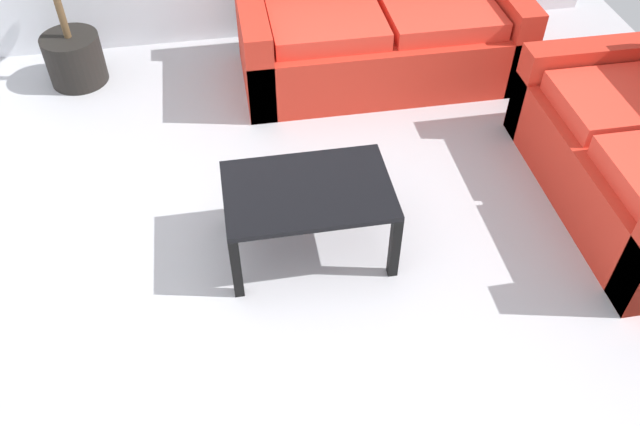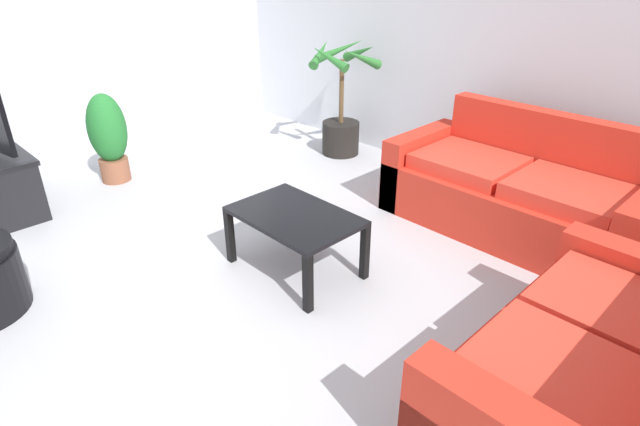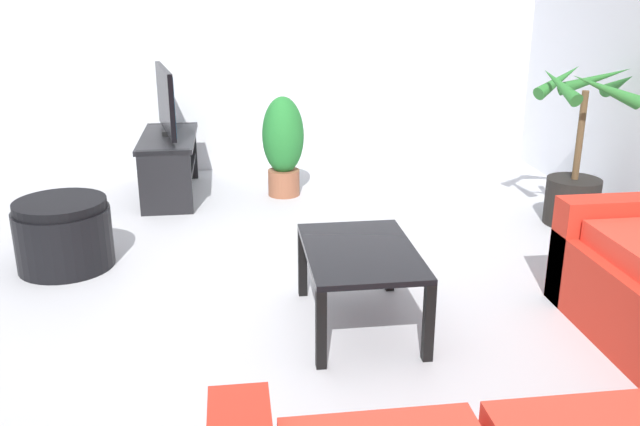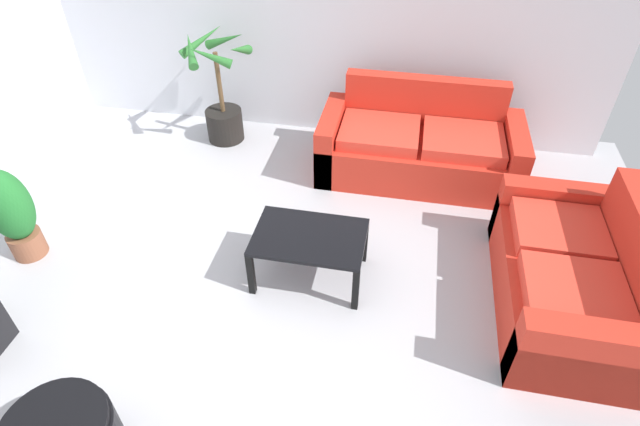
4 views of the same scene
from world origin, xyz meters
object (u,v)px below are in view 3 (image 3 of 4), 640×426
(potted_palm, at_px, (577,167))
(tv_stand, at_px, (170,157))
(coffee_table, at_px, (360,260))
(potted_plant_small, at_px, (283,143))
(ottoman, at_px, (64,234))
(tv, at_px, (166,100))

(potted_palm, bearing_deg, tv_stand, -110.25)
(coffee_table, distance_m, potted_plant_small, 2.41)
(potted_palm, xyz_separation_m, ottoman, (0.36, -3.65, -0.22))
(tv_stand, relative_size, tv, 1.18)
(tv_stand, bearing_deg, potted_palm, 69.75)
(tv_stand, bearing_deg, potted_plant_small, 82.76)
(coffee_table, xyz_separation_m, potted_palm, (-1.39, 1.91, 0.07))
(coffee_table, relative_size, ottoman, 1.42)
(tv, bearing_deg, ottoman, -20.92)
(tv_stand, height_order, tv, tv)
(coffee_table, bearing_deg, ottoman, -120.67)
(potted_palm, distance_m, ottoman, 3.67)
(tv_stand, height_order, potted_palm, potted_palm)
(coffee_table, relative_size, potted_palm, 0.71)
(potted_palm, xyz_separation_m, potted_plant_small, (-1.01, -2.12, 0.01))
(tv, relative_size, coffee_table, 1.08)
(coffee_table, bearing_deg, tv, -155.16)
(tv, height_order, coffee_table, tv)
(potted_plant_small, bearing_deg, tv_stand, -97.24)
(tv, distance_m, ottoman, 1.71)
(tv_stand, height_order, potted_plant_small, potted_plant_small)
(potted_plant_small, bearing_deg, ottoman, -48.18)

